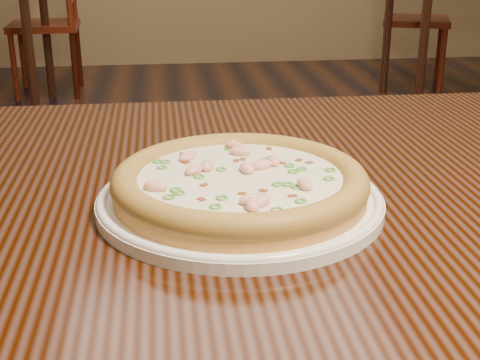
{
  "coord_description": "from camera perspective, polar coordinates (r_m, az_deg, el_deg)",
  "views": [
    {
      "loc": [
        -0.34,
        -0.76,
        1.02
      ],
      "look_at": [
        -0.26,
        -0.13,
        0.78
      ],
      "focal_mm": 50.0,
      "sensor_mm": 36.0,
      "label": 1
    }
  ],
  "objects": [
    {
      "name": "plate",
      "position": [
        0.69,
        0.0,
        -1.66
      ],
      "size": [
        0.29,
        0.29,
        0.02
      ],
      "color": "white",
      "rests_on": "hero_table"
    },
    {
      "name": "hero_table",
      "position": [
        0.8,
        8.22,
        -7.02
      ],
      "size": [
        1.2,
        0.8,
        0.75
      ],
      "color": "black",
      "rests_on": "ground"
    },
    {
      "name": "pizza",
      "position": [
        0.68,
        -0.0,
        -0.22
      ],
      "size": [
        0.26,
        0.26,
        0.03
      ],
      "color": "#CA8A3F",
      "rests_on": "plate"
    },
    {
      "name": "chair_c",
      "position": [
        4.67,
        14.09,
        13.18
      ],
      "size": [
        0.54,
        0.54,
        0.95
      ],
      "color": "#4C1807",
      "rests_on": "ground"
    },
    {
      "name": "chair_b",
      "position": [
        4.46,
        -15.66,
        12.69
      ],
      "size": [
        0.44,
        0.44,
        0.95
      ],
      "color": "#4C1807",
      "rests_on": "ground"
    }
  ]
}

